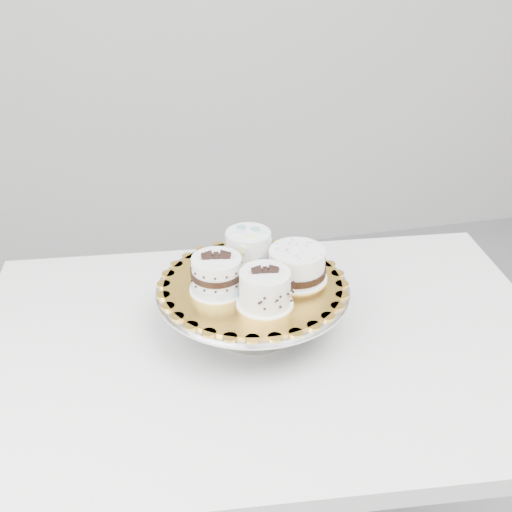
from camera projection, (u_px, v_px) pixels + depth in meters
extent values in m
cube|color=white|center=(267.00, 348.00, 1.25)|extent=(1.20, 0.86, 0.04)
cube|color=white|center=(51.00, 400.00, 1.66)|extent=(0.05, 0.05, 0.71)
cube|color=white|center=(434.00, 367.00, 1.78)|extent=(0.05, 0.05, 0.71)
cylinder|color=gray|center=(253.00, 325.00, 1.27)|extent=(0.17, 0.17, 0.01)
cylinder|color=gray|center=(253.00, 309.00, 1.25)|extent=(0.11, 0.11, 0.09)
cylinder|color=silver|center=(253.00, 288.00, 1.23)|extent=(0.36, 0.36, 0.01)
cylinder|color=silver|center=(253.00, 289.00, 1.23)|extent=(0.37, 0.37, 0.00)
cylinder|color=gold|center=(253.00, 284.00, 1.22)|extent=(0.41, 0.41, 0.01)
cylinder|color=white|center=(265.00, 303.00, 1.16)|extent=(0.10, 0.10, 0.00)
cylinder|color=white|center=(265.00, 288.00, 1.14)|extent=(0.10, 0.10, 0.06)
cylinder|color=white|center=(217.00, 289.00, 1.20)|extent=(0.10, 0.10, 0.00)
cylinder|color=white|center=(217.00, 273.00, 1.19)|extent=(0.11, 0.11, 0.06)
cylinder|color=silver|center=(217.00, 284.00, 1.20)|extent=(0.10, 0.10, 0.02)
cylinder|color=black|center=(217.00, 272.00, 1.19)|extent=(0.10, 0.10, 0.01)
cylinder|color=white|center=(248.00, 261.00, 1.29)|extent=(0.10, 0.10, 0.00)
cylinder|color=white|center=(248.00, 246.00, 1.28)|extent=(0.11, 0.11, 0.06)
cylinder|color=white|center=(296.00, 277.00, 1.24)|extent=(0.12, 0.12, 0.00)
cylinder|color=white|center=(297.00, 264.00, 1.22)|extent=(0.13, 0.13, 0.06)
cylinder|color=black|center=(297.00, 270.00, 1.23)|extent=(0.11, 0.11, 0.01)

